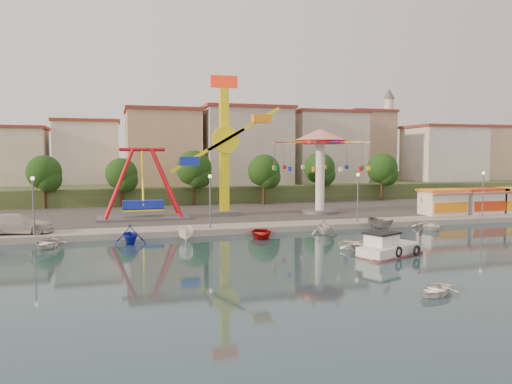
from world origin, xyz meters
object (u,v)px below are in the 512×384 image
object	(u,v)px
cabin_motorboat	(389,249)
pirate_ship_ride	(143,185)
wave_swinger	(320,152)
van	(17,224)
kamikaze_tower	(228,150)
rowboat_a	(362,245)

from	to	relation	value
cabin_motorboat	pirate_ship_ride	bearing A→B (deg)	101.85
pirate_ship_ride	wave_swinger	size ratio (longest dim) A/B	0.86
cabin_motorboat	van	world-z (taller)	van
kamikaze_tower	van	world-z (taller)	kamikaze_tower
rowboat_a	van	world-z (taller)	van
pirate_ship_ride	kamikaze_tower	distance (m)	10.80
van	wave_swinger	bearing A→B (deg)	-73.06
pirate_ship_ride	van	bearing A→B (deg)	-146.72
kamikaze_tower	rowboat_a	bearing A→B (deg)	-73.48
van	pirate_ship_ride	bearing A→B (deg)	-52.17
rowboat_a	van	xyz separation A→B (m)	(-28.12, 12.97, 1.10)
wave_swinger	kamikaze_tower	bearing A→B (deg)	174.20
kamikaze_tower	van	distance (m)	24.33
pirate_ship_ride	van	world-z (taller)	pirate_ship_ride
cabin_motorboat	van	distance (m)	32.93
wave_swinger	rowboat_a	bearing A→B (deg)	-103.71
kamikaze_tower	rowboat_a	size ratio (longest dim) A/B	4.12
cabin_motorboat	wave_swinger	bearing A→B (deg)	55.43
wave_swinger	van	size ratio (longest dim) A/B	1.85
rowboat_a	cabin_motorboat	bearing A→B (deg)	-113.26
pirate_ship_ride	van	size ratio (longest dim) A/B	1.59
pirate_ship_ride	van	xyz separation A→B (m)	(-11.75, -7.71, -2.88)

